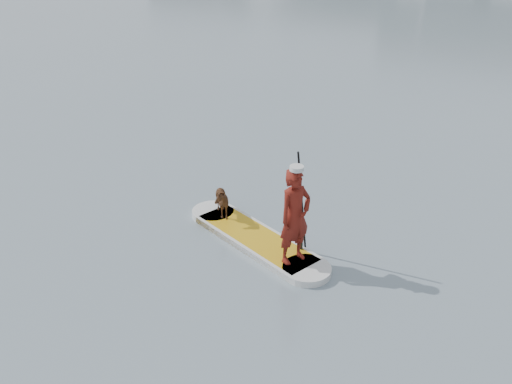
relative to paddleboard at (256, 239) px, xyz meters
The scene contains 5 objects.
paddleboard is the anchor object (origin of this frame).
paddler 1.28m from the paddleboard, 17.22° to the right, with size 0.59×0.39×1.62m, color maroon.
white_cap 1.95m from the paddleboard, 17.22° to the right, with size 0.22×0.22×0.07m, color silver.
dog 1.11m from the paddleboard, 162.78° to the left, with size 0.33×0.71×0.60m, color #57331E.
paddle 1.12m from the paddleboard, ahead, with size 0.12×0.29×2.00m.
Camera 1 is at (2.98, -3.33, 5.42)m, focal length 40.00 mm.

